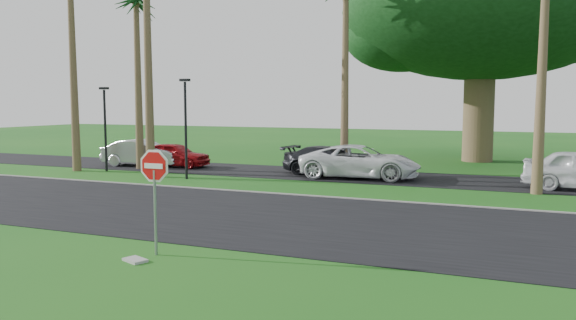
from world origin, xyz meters
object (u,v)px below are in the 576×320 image
Objects in this scene: car_silver at (143,153)px; car_red at (175,155)px; stop_sign_near at (155,180)px; car_minivan at (360,162)px; car_dark at (330,161)px.

car_silver is 1.12× the size of car_red.
stop_sign_near is at bearing -150.84° from car_red.
car_dark is at bearing 67.27° from car_minivan.
stop_sign_near reaches higher than car_silver.
car_minivan reaches higher than car_dark.
car_red is 0.82× the size of car_dark.
car_dark is at bearing -97.99° from car_silver.
car_silver is (-11.61, 15.04, -1.04)m from stop_sign_near.
car_minivan reaches higher than car_silver.
stop_sign_near is 14.85m from car_minivan.
stop_sign_near is 0.55× the size of car_dark.
stop_sign_near reaches higher than car_minivan.
car_red is at bearing 96.56° from car_dark.
car_silver is 1.90m from car_red.
car_dark is (9.03, -0.07, 0.02)m from car_red.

